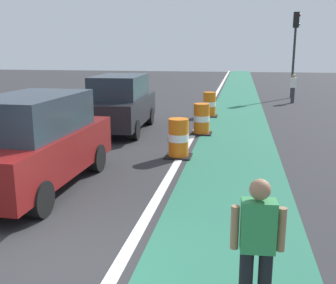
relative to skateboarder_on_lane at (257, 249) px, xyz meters
The scene contains 11 objects.
ground_plane 2.96m from the skateboarder_on_lane, 165.46° to the left, with size 100.00×100.00×0.00m, color #2D2D30.
bike_lane_strip 12.74m from the skateboarder_on_lane, 91.47° to the left, with size 2.50×80.00×0.01m, color #286B51.
lane_divider_stripe 12.87m from the skateboarder_on_lane, 98.18° to the left, with size 0.20×80.00×0.01m, color silver.
skateboarder_on_lane is the anchor object (origin of this frame).
parked_suv_nearest 5.90m from the skateboarder_on_lane, 140.21° to the left, with size 1.97×4.62×2.04m.
parked_suv_second 11.17m from the skateboarder_on_lane, 114.04° to the left, with size 2.08×4.68×2.04m.
traffic_barrel_front 7.16m from the skateboarder_on_lane, 105.29° to the left, with size 0.73×0.73×1.09m.
traffic_barrel_mid 10.30m from the skateboarder_on_lane, 98.68° to the left, with size 0.73×0.73×1.09m.
traffic_barrel_back 14.18m from the skateboarder_on_lane, 96.38° to the left, with size 0.73×0.73×1.09m.
traffic_light_corner 22.33m from the skateboarder_on_lane, 82.54° to the left, with size 0.41×0.32×5.10m.
pedestrian_crossing 19.69m from the skateboarder_on_lane, 82.23° to the left, with size 0.34×0.20×1.61m.
Camera 1 is at (2.49, -4.72, 2.98)m, focal length 43.30 mm.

